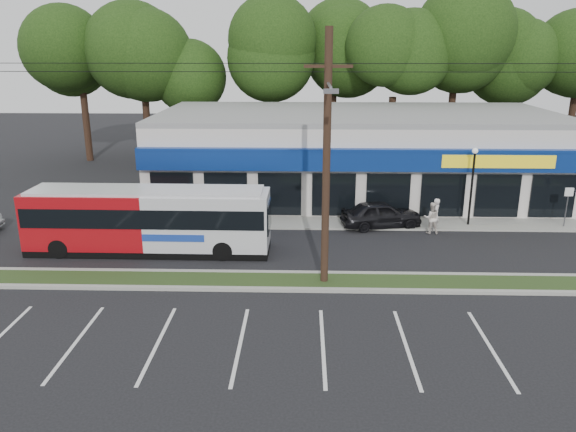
{
  "coord_description": "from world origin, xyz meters",
  "views": [
    {
      "loc": [
        2.13,
        -20.21,
        9.34
      ],
      "look_at": [
        1.41,
        5.0,
        1.64
      ],
      "focal_mm": 35.0,
      "sensor_mm": 36.0,
      "label": 1
    }
  ],
  "objects_px": {
    "sign_post": "(568,200)",
    "pedestrian_b": "(431,218)",
    "lamp_post": "(473,178)",
    "metrobus": "(149,219)",
    "utility_pole": "(322,153)",
    "pedestrian_a": "(435,215)",
    "car_dark": "(381,214)"
  },
  "relations": [
    {
      "from": "car_dark",
      "to": "pedestrian_a",
      "type": "bearing_deg",
      "value": -111.28
    },
    {
      "from": "utility_pole",
      "to": "lamp_post",
      "type": "xyz_separation_m",
      "value": [
        8.17,
        7.87,
        -2.74
      ]
    },
    {
      "from": "utility_pole",
      "to": "metrobus",
      "type": "relative_size",
      "value": 4.43
    },
    {
      "from": "utility_pole",
      "to": "pedestrian_a",
      "type": "xyz_separation_m",
      "value": [
        6.17,
        7.06,
        -4.54
      ]
    },
    {
      "from": "metrobus",
      "to": "pedestrian_b",
      "type": "bearing_deg",
      "value": 13.0
    },
    {
      "from": "utility_pole",
      "to": "sign_post",
      "type": "xyz_separation_m",
      "value": [
        13.17,
        7.65,
        -3.86
      ]
    },
    {
      "from": "sign_post",
      "to": "metrobus",
      "type": "distance_m",
      "value": 21.47
    },
    {
      "from": "sign_post",
      "to": "utility_pole",
      "type": "bearing_deg",
      "value": -149.85
    },
    {
      "from": "sign_post",
      "to": "car_dark",
      "type": "xyz_separation_m",
      "value": [
        -9.73,
        -0.1,
        -0.83
      ]
    },
    {
      "from": "pedestrian_a",
      "to": "sign_post",
      "type": "bearing_deg",
      "value": 140.47
    },
    {
      "from": "sign_post",
      "to": "car_dark",
      "type": "relative_size",
      "value": 0.52
    },
    {
      "from": "lamp_post",
      "to": "sign_post",
      "type": "distance_m",
      "value": 5.13
    },
    {
      "from": "car_dark",
      "to": "pedestrian_a",
      "type": "height_order",
      "value": "pedestrian_a"
    },
    {
      "from": "pedestrian_b",
      "to": "lamp_post",
      "type": "bearing_deg",
      "value": -149.57
    },
    {
      "from": "utility_pole",
      "to": "pedestrian_a",
      "type": "height_order",
      "value": "utility_pole"
    },
    {
      "from": "utility_pole",
      "to": "metrobus",
      "type": "distance_m",
      "value": 9.48
    },
    {
      "from": "utility_pole",
      "to": "lamp_post",
      "type": "distance_m",
      "value": 11.67
    },
    {
      "from": "utility_pole",
      "to": "sign_post",
      "type": "distance_m",
      "value": 15.71
    },
    {
      "from": "sign_post",
      "to": "lamp_post",
      "type": "bearing_deg",
      "value": 177.42
    },
    {
      "from": "sign_post",
      "to": "metrobus",
      "type": "xyz_separation_m",
      "value": [
        -21.08,
        -4.08,
        0.05
      ]
    },
    {
      "from": "sign_post",
      "to": "pedestrian_a",
      "type": "relative_size",
      "value": 1.28
    },
    {
      "from": "sign_post",
      "to": "pedestrian_b",
      "type": "bearing_deg",
      "value": -172.06
    },
    {
      "from": "metrobus",
      "to": "car_dark",
      "type": "relative_size",
      "value": 2.66
    },
    {
      "from": "car_dark",
      "to": "pedestrian_a",
      "type": "relative_size",
      "value": 2.44
    },
    {
      "from": "pedestrian_b",
      "to": "car_dark",
      "type": "bearing_deg",
      "value": -18.61
    },
    {
      "from": "car_dark",
      "to": "pedestrian_b",
      "type": "bearing_deg",
      "value": -121.62
    },
    {
      "from": "metrobus",
      "to": "car_dark",
      "type": "height_order",
      "value": "metrobus"
    },
    {
      "from": "pedestrian_b",
      "to": "pedestrian_a",
      "type": "bearing_deg",
      "value": -120.67
    },
    {
      "from": "lamp_post",
      "to": "pedestrian_a",
      "type": "bearing_deg",
      "value": -157.96
    },
    {
      "from": "utility_pole",
      "to": "car_dark",
      "type": "bearing_deg",
      "value": 65.54
    },
    {
      "from": "lamp_post",
      "to": "metrobus",
      "type": "bearing_deg",
      "value": -165.02
    },
    {
      "from": "metrobus",
      "to": "car_dark",
      "type": "xyz_separation_m",
      "value": [
        11.34,
        3.98,
        -0.88
      ]
    }
  ]
}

